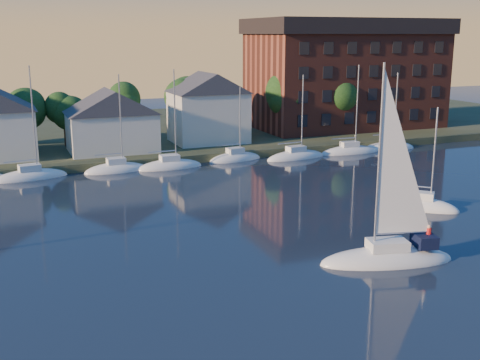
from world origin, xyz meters
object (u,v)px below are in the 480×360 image
clubhouse_east (208,107)px  condo_block (346,73)px  hero_sailboat (389,254)px  clubhouse_centre (111,120)px  drifting_sailboat_right (423,208)px

clubhouse_east → condo_block: condo_block is taller
condo_block → hero_sailboat: size_ratio=2.03×
clubhouse_centre → hero_sailboat: (11.62, -44.73, -4.51)m
clubhouse_centre → hero_sailboat: bearing=-75.4°
clubhouse_east → drifting_sailboat_right: size_ratio=0.98×
hero_sailboat → clubhouse_centre: bearing=-61.9°
hero_sailboat → drifting_sailboat_right: size_ratio=1.42×
clubhouse_east → hero_sailboat: hero_sailboat is taller
clubhouse_east → hero_sailboat: 47.10m
hero_sailboat → condo_block: bearing=-104.8°
clubhouse_centre → clubhouse_east: bearing=8.1°
clubhouse_centre → drifting_sailboat_right: (22.58, -34.71, -5.04)m
condo_block → hero_sailboat: 60.54m
condo_block → drifting_sailboat_right: condo_block is taller
clubhouse_centre → clubhouse_east: 14.17m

